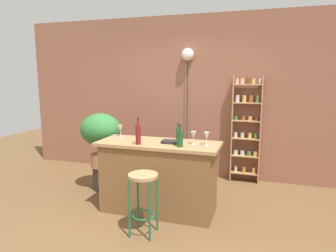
{
  "coord_description": "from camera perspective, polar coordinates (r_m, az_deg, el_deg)",
  "views": [
    {
      "loc": [
        1.26,
        -3.24,
        1.77
      ],
      "look_at": [
        0.05,
        0.55,
        1.1
      ],
      "focal_mm": 32.1,
      "sensor_mm": 36.0,
      "label": 1
    }
  ],
  "objects": [
    {
      "name": "kitchen_counter",
      "position": [
        3.98,
        -1.81,
        -9.59
      ],
      "size": [
        1.57,
        0.62,
        0.93
      ],
      "color": "brown",
      "rests_on": "ground"
    },
    {
      "name": "spice_shelf",
      "position": [
        5.12,
        14.64,
        -0.31
      ],
      "size": [
        0.47,
        0.15,
        1.78
      ],
      "color": "tan",
      "rests_on": "ground"
    },
    {
      "name": "bottle_olive_oil",
      "position": [
        3.59,
        2.3,
        -2.38
      ],
      "size": [
        0.07,
        0.07,
        0.27
      ],
      "color": "#194C23",
      "rests_on": "kitchen_counter"
    },
    {
      "name": "potted_plant",
      "position": [
        4.72,
        -12.66,
        -1.35
      ],
      "size": [
        0.63,
        0.56,
        0.84
      ],
      "color": "#A86B4C",
      "rests_on": "plant_stool"
    },
    {
      "name": "pendant_globe_light",
      "position": [
        5.25,
        3.75,
        13.05
      ],
      "size": [
        0.21,
        0.21,
        2.24
      ],
      "color": "black",
      "rests_on": "ground"
    },
    {
      "name": "ground",
      "position": [
        3.9,
        -3.31,
        -17.47
      ],
      "size": [
        12.0,
        12.0,
        0.0
      ],
      "primitive_type": "plane",
      "color": "brown"
    },
    {
      "name": "bar_stool",
      "position": [
        3.41,
        -4.71,
        -12.02
      ],
      "size": [
        0.33,
        0.33,
        0.71
      ],
      "color": "#196642",
      "rests_on": "ground"
    },
    {
      "name": "wine_glass_left",
      "position": [
        3.73,
        4.87,
        -1.72
      ],
      "size": [
        0.07,
        0.07,
        0.16
      ],
      "color": "silver",
      "rests_on": "kitchen_counter"
    },
    {
      "name": "cookbook",
      "position": [
        3.8,
        0.42,
        -3.01
      ],
      "size": [
        0.22,
        0.16,
        0.03
      ],
      "primitive_type": "cube",
      "rotation": [
        0.0,
        0.0,
        0.05
      ],
      "color": "black",
      "rests_on": "kitchen_counter"
    },
    {
      "name": "plant_stool",
      "position": [
        4.91,
        -12.35,
        -9.57
      ],
      "size": [
        0.29,
        0.29,
        0.37
      ],
      "primitive_type": "cylinder",
      "color": "#2D2823",
      "rests_on": "ground"
    },
    {
      "name": "back_wall",
      "position": [
        5.36,
        4.07,
        5.52
      ],
      "size": [
        6.4,
        0.1,
        2.8
      ],
      "primitive_type": "cube",
      "color": "#8C5642",
      "rests_on": "ground"
    },
    {
      "name": "bottle_spirits_clear",
      "position": [
        3.94,
        1.93,
        -1.51
      ],
      "size": [
        0.06,
        0.06,
        0.24
      ],
      "color": "#194C23",
      "rests_on": "kitchen_counter"
    },
    {
      "name": "wine_glass_right",
      "position": [
        3.69,
        7.34,
        -1.88
      ],
      "size": [
        0.07,
        0.07,
        0.16
      ],
      "color": "silver",
      "rests_on": "kitchen_counter"
    },
    {
      "name": "wine_glass_center",
      "position": [
        4.24,
        -9.05,
        -0.45
      ],
      "size": [
        0.07,
        0.07,
        0.16
      ],
      "color": "silver",
      "rests_on": "kitchen_counter"
    },
    {
      "name": "bottle_vinegar",
      "position": [
        3.73,
        -5.69,
        -1.57
      ],
      "size": [
        0.07,
        0.07,
        0.34
      ],
      "color": "maroon",
      "rests_on": "kitchen_counter"
    }
  ]
}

